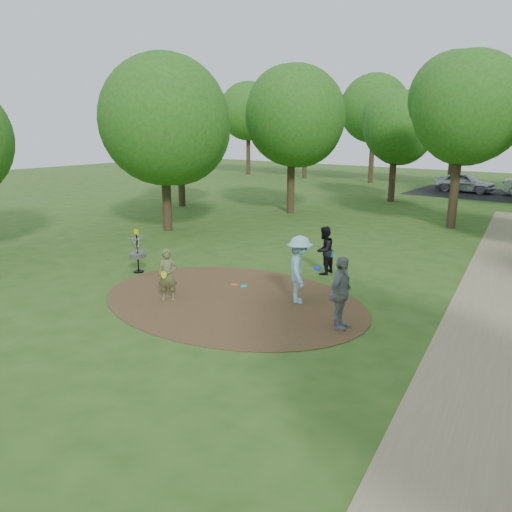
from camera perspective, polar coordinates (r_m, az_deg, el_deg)
The scene contains 13 objects.
ground at distance 14.83m, azimuth -2.78°, elevation -5.06°, with size 100.00×100.00×0.00m, color #2D5119.
dirt_clearing at distance 14.83m, azimuth -2.78°, elevation -5.02°, with size 8.40×8.40×0.02m, color #47301C.
footpath at distance 13.90m, azimuth 24.39°, elevation -7.76°, with size 2.00×40.00×0.01m, color #8C7A5B.
parking_lot at distance 41.63m, azimuth 27.05°, elevation 6.16°, with size 14.00×8.00×0.01m, color black.
player_observer_with_disc at distance 14.82m, azimuth -10.06°, elevation -2.14°, with size 0.67×0.65×1.55m.
player_throwing_with_disc at distance 14.39m, azimuth 4.98°, elevation -1.57°, with size 1.40×1.48×1.99m.
player_walking_with_disc at distance 17.35m, azimuth 7.80°, elevation 0.64°, with size 0.68×0.82×1.67m.
player_waiting_with_disc at distance 12.67m, azimuth 9.64°, elevation -4.22°, with size 0.53×1.13×1.89m.
disc_ground_cyan at distance 16.00m, azimuth -1.39°, elevation -3.45°, with size 0.22×0.22×0.02m, color #19AECE.
disc_ground_red at distance 16.15m, azimuth -2.49°, elevation -3.28°, with size 0.22×0.22×0.02m, color #E44F16.
car_left at distance 42.30m, azimuth 22.76°, elevation 7.75°, with size 1.77×4.41×1.50m, color #B6B6BF.
disc_golf_basket at distance 17.86m, azimuth -13.42°, elevation 0.90°, with size 0.63×0.63×1.54m.
tree_ring at distance 21.01m, azimuth 18.13°, elevation 14.77°, with size 37.13×45.92×9.81m.
Camera 1 is at (8.92, -10.75, 4.99)m, focal length 35.00 mm.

